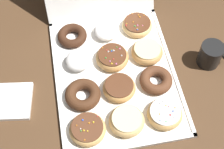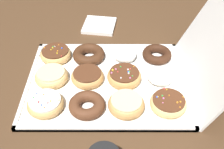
{
  "view_description": "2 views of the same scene",
  "coord_description": "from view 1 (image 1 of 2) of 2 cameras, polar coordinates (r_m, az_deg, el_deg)",
  "views": [
    {
      "loc": [
        -0.12,
        -0.59,
        0.97
      ],
      "look_at": [
        -0.02,
        -0.03,
        0.06
      ],
      "focal_mm": 52.76,
      "sensor_mm": 36.0,
      "label": 1
    },
    {
      "loc": [
        0.68,
        0.02,
        0.65
      ],
      "look_at": [
        -0.01,
        0.02,
        0.03
      ],
      "focal_mm": 44.17,
      "sensor_mm": 36.0,
      "label": 2
    }
  ],
  "objects": [
    {
      "name": "glazed_ring_donut_8",
      "position": [
        1.17,
        6.09,
        3.97
      ],
      "size": [
        0.11,
        0.11,
        0.04
      ],
      "color": "tan",
      "rests_on": "donut_box"
    },
    {
      "name": "chocolate_cake_ring_donut_5",
      "position": [
        1.11,
        7.62,
        -0.97
      ],
      "size": [
        0.11,
        0.11,
        0.04
      ],
      "color": "#59331E",
      "rests_on": "donut_box"
    },
    {
      "name": "sprinkle_donut_0",
      "position": [
        1.02,
        -4.26,
        -9.42
      ],
      "size": [
        0.11,
        0.11,
        0.04
      ],
      "color": "tan",
      "rests_on": "donut_box"
    },
    {
      "name": "napkin_stack",
      "position": [
        1.13,
        -17.1,
        -4.47
      ],
      "size": [
        0.15,
        0.15,
        0.01
      ],
      "primitive_type": "cube",
      "rotation": [
        0.0,
        0.0,
        -0.15
      ],
      "color": "white",
      "rests_on": "ground"
    },
    {
      "name": "sprinkle_donut_11",
      "position": [
        1.25,
        4.38,
        8.55
      ],
      "size": [
        0.11,
        0.11,
        0.04
      ],
      "color": "#E5B770",
      "rests_on": "donut_box"
    },
    {
      "name": "powdered_filled_donut_6",
      "position": [
        1.14,
        -5.94,
        2.41
      ],
      "size": [
        0.09,
        0.09,
        0.05
      ],
      "color": "white",
      "rests_on": "donut_box"
    },
    {
      "name": "chocolate_cake_ring_donut_9",
      "position": [
        1.22,
        -6.91,
        6.68
      ],
      "size": [
        0.11,
        0.11,
        0.03
      ],
      "color": "#381E11",
      "rests_on": "donut_box"
    },
    {
      "name": "glazed_ring_donut_1",
      "position": [
        1.03,
        2.31,
        -8.04
      ],
      "size": [
        0.11,
        0.11,
        0.04
      ],
      "color": "#E5B770",
      "rests_on": "donut_box"
    },
    {
      "name": "chocolate_cake_ring_donut_3",
      "position": [
        1.08,
        -5.08,
        -3.49
      ],
      "size": [
        0.12,
        0.12,
        0.04
      ],
      "color": "#472816",
      "rests_on": "donut_box"
    },
    {
      "name": "powdered_filled_donut_10",
      "position": [
        1.22,
        -1.17,
        7.54
      ],
      "size": [
        0.09,
        0.09,
        0.04
      ],
      "color": "white",
      "rests_on": "donut_box"
    },
    {
      "name": "donut_box",
      "position": [
        1.14,
        0.6,
        -0.16
      ],
      "size": [
        0.41,
        0.54,
        0.01
      ],
      "color": "white",
      "rests_on": "ground"
    },
    {
      "name": "coffee_mug",
      "position": [
        1.19,
        16.77,
        3.58
      ],
      "size": [
        0.1,
        0.08,
        0.09
      ],
      "color": "black",
      "rests_on": "ground"
    },
    {
      "name": "ground_plane",
      "position": [
        1.14,
        0.6,
        -0.3
      ],
      "size": [
        3.0,
        3.0,
        0.0
      ],
      "primitive_type": "plane",
      "color": "#4C331E"
    },
    {
      "name": "chocolate_frosted_donut_4",
      "position": [
        1.08,
        1.17,
        -2.3
      ],
      "size": [
        0.11,
        0.11,
        0.04
      ],
      "color": "tan",
      "rests_on": "donut_box"
    },
    {
      "name": "sprinkle_donut_7",
      "position": [
        1.15,
        -0.03,
        2.98
      ],
      "size": [
        0.12,
        0.12,
        0.04
      ],
      "color": "tan",
      "rests_on": "donut_box"
    },
    {
      "name": "sprinkle_donut_2",
      "position": [
        1.05,
        9.13,
        -6.71
      ],
      "size": [
        0.11,
        0.11,
        0.04
      ],
      "color": "tan",
      "rests_on": "donut_box"
    }
  ]
}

